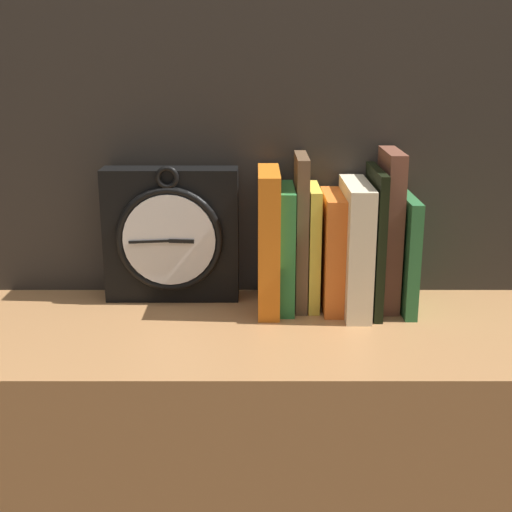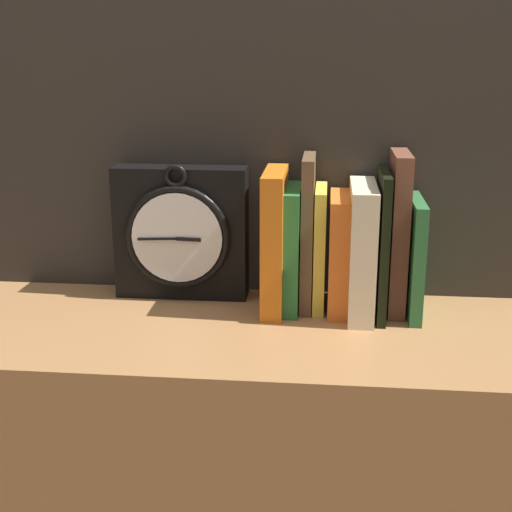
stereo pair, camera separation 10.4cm
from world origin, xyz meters
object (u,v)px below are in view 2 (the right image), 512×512
(book_slot6_black, at_px, (382,243))
(book_slot0_orange, at_px, (275,241))
(book_slot2_brown, at_px, (308,233))
(book_slot8_green, at_px, (414,257))
(book_slot1_green, at_px, (293,248))
(book_slot5_cream, at_px, (361,250))
(book_slot3_yellow, at_px, (320,248))
(book_slot7_brown, at_px, (398,233))
(clock, at_px, (181,233))
(book_slot4_orange, at_px, (339,253))

(book_slot6_black, bearing_deg, book_slot0_orange, 178.98)
(book_slot2_brown, height_order, book_slot8_green, book_slot2_brown)
(book_slot1_green, relative_size, book_slot6_black, 0.86)
(book_slot0_orange, bearing_deg, book_slot2_brown, 15.77)
(book_slot5_cream, height_order, book_slot8_green, book_slot5_cream)
(book_slot8_green, bearing_deg, book_slot6_black, -175.97)
(book_slot1_green, distance_m, book_slot8_green, 0.19)
(book_slot1_green, distance_m, book_slot3_yellow, 0.04)
(book_slot7_brown, bearing_deg, book_slot6_black, -147.43)
(book_slot5_cream, bearing_deg, book_slot2_brown, 165.45)
(book_slot1_green, height_order, book_slot6_black, book_slot6_black)
(clock, height_order, book_slot6_black, clock)
(clock, distance_m, book_slot2_brown, 0.21)
(book_slot1_green, bearing_deg, clock, 170.46)
(book_slot0_orange, xyz_separation_m, book_slot8_green, (0.22, 0.00, -0.02))
(book_slot1_green, relative_size, book_slot5_cream, 0.95)
(book_slot1_green, height_order, book_slot5_cream, book_slot5_cream)
(book_slot2_brown, bearing_deg, book_slot5_cream, -14.55)
(clock, distance_m, book_slot1_green, 0.19)
(book_slot1_green, bearing_deg, book_slot8_green, -2.06)
(book_slot0_orange, bearing_deg, book_slot7_brown, 3.89)
(book_slot3_yellow, height_order, book_slot6_black, book_slot6_black)
(book_slot0_orange, xyz_separation_m, book_slot4_orange, (0.10, 0.01, -0.02))
(clock, height_order, book_slot8_green, clock)
(book_slot8_green, bearing_deg, book_slot0_orange, -179.83)
(book_slot0_orange, height_order, book_slot5_cream, book_slot0_orange)
(book_slot2_brown, height_order, book_slot5_cream, book_slot2_brown)
(book_slot2_brown, xyz_separation_m, book_slot6_black, (0.12, -0.02, -0.01))
(book_slot1_green, bearing_deg, book_slot0_orange, -165.27)
(book_slot4_orange, relative_size, book_slot7_brown, 0.73)
(book_slot4_orange, relative_size, book_slot8_green, 1.01)
(clock, relative_size, book_slot5_cream, 1.12)
(book_slot5_cream, bearing_deg, book_slot4_orange, 158.86)
(clock, relative_size, book_slot4_orange, 1.24)
(book_slot4_orange, height_order, book_slot5_cream, book_slot5_cream)
(book_slot3_yellow, relative_size, book_slot5_cream, 0.95)
(clock, relative_size, book_slot3_yellow, 1.17)
(book_slot8_green, bearing_deg, book_slot3_yellow, 174.42)
(clock, height_order, book_slot5_cream, clock)
(book_slot6_black, xyz_separation_m, book_slot7_brown, (0.03, 0.02, 0.01))
(book_slot0_orange, xyz_separation_m, book_slot5_cream, (0.14, -0.01, -0.01))
(clock, distance_m, book_slot5_cream, 0.30)
(book_slot0_orange, distance_m, book_slot3_yellow, 0.07)
(book_slot2_brown, xyz_separation_m, book_slot8_green, (0.17, -0.01, -0.03))
(book_slot7_brown, bearing_deg, book_slot1_green, -178.04)
(book_slot1_green, distance_m, book_slot6_black, 0.14)
(book_slot0_orange, relative_size, book_slot2_brown, 0.91)
(book_slot6_black, bearing_deg, book_slot3_yellow, 169.35)
(book_slot0_orange, relative_size, book_slot3_yellow, 1.14)
(book_slot6_black, relative_size, book_slot7_brown, 0.90)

